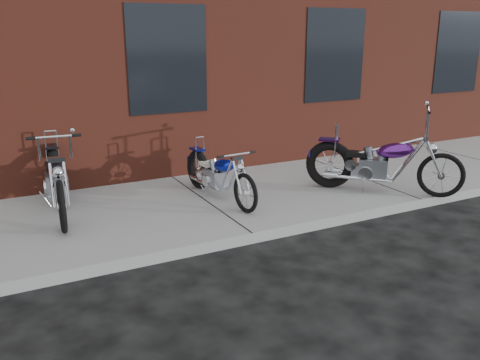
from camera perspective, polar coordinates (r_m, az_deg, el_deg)
ground at (r=6.65m, az=1.39°, el=-7.19°), size 120.00×120.00×0.00m
sidewalk at (r=7.88m, az=-3.86°, el=-2.82°), size 22.00×3.00×0.15m
chopper_purple at (r=8.44m, az=15.39°, el=1.62°), size 1.82×1.85×1.39m
chopper_blue at (r=7.83m, az=-2.45°, el=0.45°), size 0.49×2.02×0.88m
chopper_third at (r=7.74m, az=-19.86°, el=-0.16°), size 0.59×2.42×1.23m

